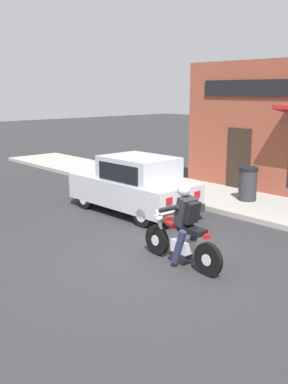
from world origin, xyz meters
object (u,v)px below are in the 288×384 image
object	(u,v)px
motorcycle_with_rider	(182,231)
trash_bin	(248,184)
car_hatchback	(134,185)
fire_hydrant	(173,174)

from	to	relation	value
motorcycle_with_rider	trash_bin	world-z (taller)	motorcycle_with_rider
motorcycle_with_rider	car_hatchback	distance (m)	3.90
trash_bin	fire_hydrant	size ratio (longest dim) A/B	1.11
car_hatchback	fire_hydrant	bearing A→B (deg)	22.87
motorcycle_with_rider	car_hatchback	xyz separation A→B (m)	(1.78, 3.47, 0.09)
trash_bin	fire_hydrant	bearing A→B (deg)	97.28
car_hatchback	fire_hydrant	distance (m)	2.91
trash_bin	car_hatchback	bearing A→B (deg)	152.71
motorcycle_with_rider	trash_bin	distance (m)	5.16
motorcycle_with_rider	trash_bin	size ratio (longest dim) A/B	2.06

